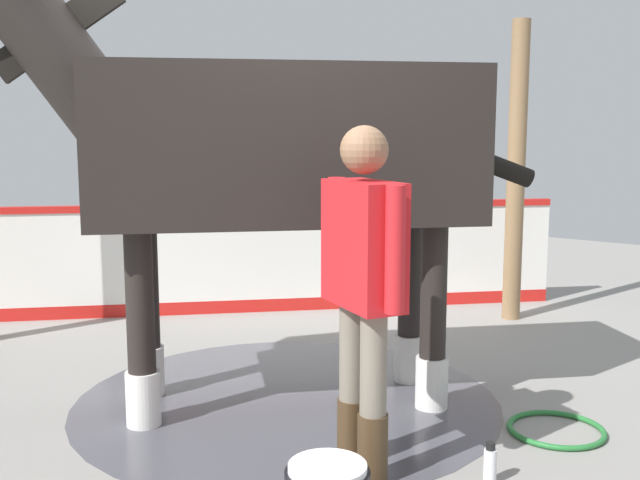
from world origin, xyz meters
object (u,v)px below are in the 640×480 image
Objects in this scene: handler at (363,276)px; bottle_shampoo at (490,464)px; hose_coil at (556,429)px; horse at (264,150)px.

bottle_shampoo is (-0.28, 0.56, -0.91)m from handler.
bottle_shampoo is 0.37× the size of hose_coil.
horse is at bearing -68.63° from hose_coil.
bottle_shampoo is at bearing -2.72° from hose_coil.
horse is 2.34m from hose_coil.
handler is 1.10m from bottle_shampoo.
hose_coil is (-0.80, 0.04, -0.08)m from bottle_shampoo.
horse reaches higher than hose_coil.
horse is 2.18m from bottle_shampoo.
horse is at bearing 94.50° from handler.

